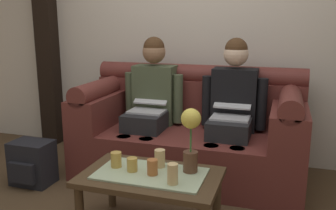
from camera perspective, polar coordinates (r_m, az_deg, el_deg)
The scene contains 13 objects.
back_wall_patterned at distance 3.64m, azimuth 5.85°, elevation 14.40°, with size 6.00×0.12×2.90m, color beige.
timber_pillar at distance 4.25m, azimuth -18.58°, elevation 13.58°, with size 0.20×0.20×2.90m, color black.
couch at distance 3.27m, azimuth 3.44°, elevation -4.46°, with size 1.94×0.88×0.96m.
person_left at distance 3.30m, azimuth -2.71°, elevation 0.79°, with size 0.56×0.67×1.22m.
person_right at distance 3.12m, azimuth 10.06°, elevation -0.09°, with size 0.56×0.67×1.22m.
coffee_table at distance 2.39m, azimuth -2.74°, elevation -11.93°, with size 0.89×0.55×0.41m.
flower_vase at distance 2.30m, azimuth 3.59°, elevation -4.68°, with size 0.13×0.13×0.42m.
cup_near_left at distance 2.43m, azimuth -1.30°, elevation -8.35°, with size 0.07×0.07×0.12m, color #DBB77A.
cup_near_right at distance 2.45m, azimuth -8.13°, elevation -8.46°, with size 0.07×0.07×0.10m, color gold.
cup_far_center at distance 2.38m, azimuth -5.64°, elevation -9.26°, with size 0.07×0.07×0.09m, color gold.
cup_far_left at distance 2.32m, azimuth -2.46°, elevation -9.69°, with size 0.07×0.07×0.10m, color #B26633.
cup_far_right at distance 2.19m, azimuth 0.73°, elevation -10.74°, with size 0.06×0.06×0.13m, color #DBB77A.
backpack_left at distance 3.32m, azimuth -20.54°, elevation -8.54°, with size 0.34×0.28×0.37m.
Camera 1 is at (0.77, -1.86, 1.34)m, focal length 38.90 mm.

